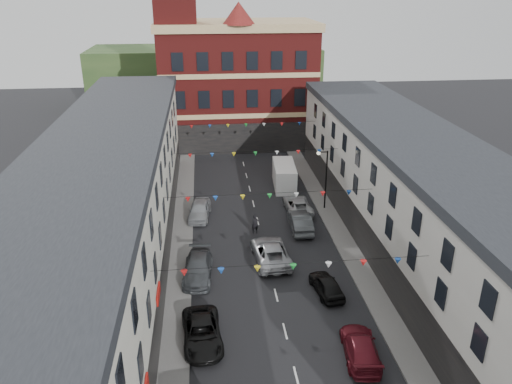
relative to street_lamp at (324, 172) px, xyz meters
name	(u,v)px	position (x,y,z in m)	size (l,w,h in m)	color
ground	(276,295)	(-6.55, -14.00, -3.90)	(160.00, 160.00, 0.00)	black
pavement_left	(179,284)	(-13.45, -12.00, -3.83)	(1.80, 64.00, 0.15)	#605E5B
pavement_right	(362,274)	(0.35, -12.00, -3.83)	(1.80, 64.00, 0.15)	#605E5B
terrace_left	(100,230)	(-18.33, -13.00, 1.44)	(8.40, 56.00, 10.70)	beige
terrace_right	(438,220)	(5.23, -13.00, 0.95)	(8.40, 56.00, 9.70)	beige
civic_building	(237,82)	(-6.55, 23.95, 4.23)	(20.60, 13.30, 18.50)	maroon
clock_tower	(177,32)	(-14.05, 21.00, 11.03)	(5.60, 5.60, 30.00)	maroon
distant_hill	(206,76)	(-10.55, 48.00, 1.10)	(40.00, 14.00, 10.00)	#274520
street_lamp	(324,172)	(0.00, 0.00, 0.00)	(1.10, 0.36, 6.00)	black
car_left_c	(202,332)	(-11.80, -18.45, -3.20)	(2.33, 5.06, 1.41)	black
car_left_d	(198,268)	(-12.05, -11.00, -3.16)	(2.10, 5.17, 1.50)	#42464A
car_left_e	(200,210)	(-11.91, -0.63, -3.11)	(1.88, 4.68, 1.59)	#92969A
car_right_c	(360,348)	(-2.52, -20.81, -3.21)	(1.93, 4.76, 1.38)	maroon
car_right_d	(327,285)	(-2.95, -14.12, -3.23)	(1.60, 3.98, 1.36)	black
car_right_e	(300,221)	(-2.95, -4.08, -3.09)	(1.72, 4.94, 1.63)	#43474A
car_right_f	(298,205)	(-2.47, -0.24, -3.21)	(2.32, 5.03, 1.40)	#AEB0B3
moving_car	(271,252)	(-6.30, -9.21, -3.11)	(2.65, 5.74, 1.59)	#9C9EA3
white_van	(284,175)	(-2.75, 6.31, -2.64)	(2.20, 5.71, 2.53)	white
pedestrian	(255,224)	(-7.04, -4.32, -3.04)	(0.63, 0.42, 1.73)	black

